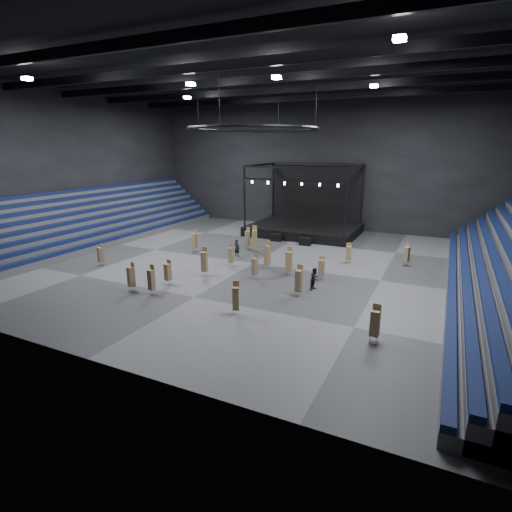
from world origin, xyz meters
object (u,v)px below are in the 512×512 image
at_px(chair_stack_2, 168,272).
at_px(chair_stack_5, 131,276).
at_px(chair_stack_9, 254,239).
at_px(chair_stack_15, 204,261).
at_px(crew_member, 315,279).
at_px(chair_stack_4, 151,279).
at_px(flight_case_mid, 305,242).
at_px(chair_stack_6, 236,298).
at_px(chair_stack_14, 255,266).
at_px(stage, 306,222).
at_px(chair_stack_12, 407,254).
at_px(man_center, 237,248).
at_px(chair_stack_17, 299,280).
at_px(chair_stack_10, 231,255).
at_px(chair_stack_0, 247,238).
at_px(chair_stack_7, 101,254).
at_px(chair_stack_8, 289,261).
at_px(chair_stack_1, 321,267).
at_px(chair_stack_16, 195,240).
at_px(flight_case_right, 304,241).
at_px(chair_stack_3, 375,323).
at_px(chair_stack_13, 267,255).
at_px(flight_case_left, 276,237).

height_order(chair_stack_2, chair_stack_5, chair_stack_5).
xyz_separation_m(chair_stack_2, chair_stack_9, (1.99, 12.80, 0.38)).
distance_m(chair_stack_15, crew_member, 10.20).
height_order(chair_stack_4, chair_stack_5, chair_stack_5).
xyz_separation_m(flight_case_mid, chair_stack_2, (-6.00, -18.42, 0.69)).
distance_m(chair_stack_6, chair_stack_14, 7.99).
height_order(stage, chair_stack_12, stage).
xyz_separation_m(chair_stack_2, man_center, (0.96, 10.58, -0.23)).
xyz_separation_m(chair_stack_17, man_center, (-10.04, 8.40, -0.39)).
xyz_separation_m(chair_stack_4, crew_member, (11.42, 6.67, -0.31)).
xyz_separation_m(chair_stack_4, chair_stack_15, (1.26, 5.77, 0.14)).
bearing_deg(chair_stack_10, man_center, 100.02).
relative_size(chair_stack_0, chair_stack_7, 1.17).
height_order(chair_stack_5, chair_stack_8, chair_stack_8).
bearing_deg(chair_stack_1, flight_case_mid, 105.77).
bearing_deg(stage, chair_stack_14, -83.71).
bearing_deg(chair_stack_16, flight_case_mid, 40.13).
distance_m(flight_case_mid, chair_stack_10, 11.96).
height_order(chair_stack_1, chair_stack_15, chair_stack_15).
relative_size(chair_stack_2, chair_stack_6, 0.89).
relative_size(chair_stack_6, chair_stack_15, 0.91).
relative_size(chair_stack_2, chair_stack_17, 0.85).
height_order(flight_case_mid, crew_member, crew_member).
distance_m(chair_stack_5, chair_stack_10, 10.44).
distance_m(flight_case_right, chair_stack_0, 7.39).
height_order(chair_stack_7, chair_stack_8, chair_stack_8).
distance_m(chair_stack_12, chair_stack_15, 19.88).
height_order(chair_stack_3, chair_stack_17, chair_stack_17).
distance_m(chair_stack_13, crew_member, 6.95).
relative_size(chair_stack_1, chair_stack_10, 0.97).
bearing_deg(stage, flight_case_left, -105.80).
bearing_deg(flight_case_mid, chair_stack_13, -91.26).
bearing_deg(chair_stack_15, chair_stack_7, 177.55).
relative_size(flight_case_mid, chair_stack_6, 0.56).
relative_size(chair_stack_6, chair_stack_9, 0.81).
bearing_deg(chair_stack_10, chair_stack_2, -116.45).
bearing_deg(chair_stack_3, chair_stack_17, 144.94).
height_order(stage, chair_stack_13, stage).
xyz_separation_m(stage, chair_stack_8, (4.66, -18.36, -0.07)).
xyz_separation_m(chair_stack_1, chair_stack_5, (-13.10, -9.51, 0.11)).
bearing_deg(chair_stack_0, flight_case_mid, 42.99).
height_order(chair_stack_17, crew_member, chair_stack_17).
bearing_deg(chair_stack_16, chair_stack_6, -45.06).
bearing_deg(chair_stack_9, flight_case_mid, 35.96).
bearing_deg(chair_stack_15, chair_stack_3, -33.13).
height_order(chair_stack_9, chair_stack_17, chair_stack_9).
xyz_separation_m(flight_case_right, chair_stack_15, (-4.05, -15.84, 1.00)).
xyz_separation_m(chair_stack_9, chair_stack_14, (4.02, -8.21, -0.38)).
distance_m(stage, flight_case_right, 6.33).
height_order(chair_stack_9, chair_stack_16, chair_stack_9).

